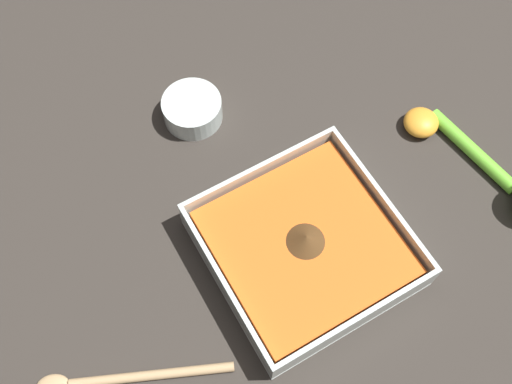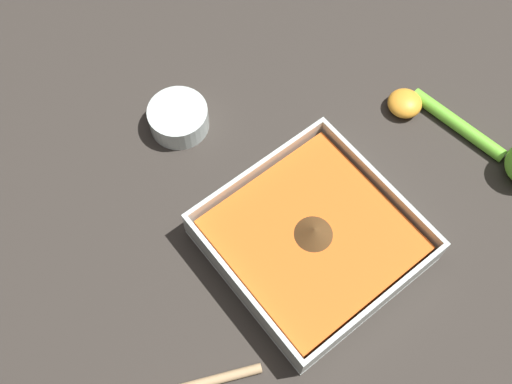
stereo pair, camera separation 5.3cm
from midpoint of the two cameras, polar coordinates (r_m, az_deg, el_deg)
ground_plane at (r=0.80m, az=3.60°, el=-6.05°), size 4.00×4.00×0.00m
square_dish at (r=0.79m, az=3.47°, el=-4.69°), size 0.24×0.24×0.06m
spice_bowl at (r=0.89m, az=-9.06°, el=6.82°), size 0.09×0.09×0.04m
lemon_half at (r=0.92m, az=12.39°, el=8.15°), size 0.05×0.05×0.03m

